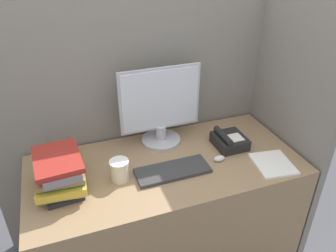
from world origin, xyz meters
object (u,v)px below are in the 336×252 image
Objects in this scene: coffee_cup at (120,170)px; keyboard at (173,171)px; monitor at (160,110)px; mouse at (219,159)px; desk_telephone at (229,141)px; book_stack at (61,173)px.

keyboard is at bearing -8.16° from coffee_cup.
monitor is 7.25× the size of mouse.
desk_telephone reaches higher than keyboard.
monitor reaches higher than book_stack.
mouse is at bearing 0.96° from keyboard.
keyboard is 0.28m from coffee_cup.
monitor is at bearing 128.09° from mouse.
book_stack is at bearing -176.79° from desk_telephone.
desk_telephone is (0.41, 0.12, 0.03)m from keyboard.
mouse is 0.17m from desk_telephone.
book_stack reaches higher than mouse.
keyboard is 1.30× the size of book_stack.
mouse is 0.22× the size of book_stack.
keyboard is at bearing -97.26° from monitor.
desk_telephone is at bearing 42.94° from mouse.
monitor reaches higher than mouse.
coffee_cup is at bearing 171.84° from keyboard.
monitor is 1.58× the size of book_stack.
book_stack reaches higher than desk_telephone.
monitor is 2.58× the size of desk_telephone.
mouse is at bearing -3.58° from coffee_cup.
book_stack is 0.97m from desk_telephone.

